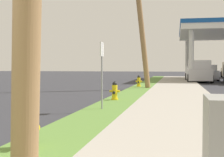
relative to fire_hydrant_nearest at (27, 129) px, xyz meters
The scene contains 8 objects.
fire_hydrant_nearest is the anchor object (origin of this frame).
fire_hydrant_second 7.69m from the fire_hydrant_nearest, 90.01° to the left, with size 0.42×0.38×0.74m.
fire_hydrant_third 16.02m from the fire_hydrant_nearest, 89.99° to the left, with size 0.42×0.37×0.74m.
utility_pole_midground 15.22m from the fire_hydrant_nearest, 89.27° to the left, with size 1.70×2.06×10.16m.
street_sign_post 5.10m from the fire_hydrant_nearest, 88.68° to the left, with size 0.05×0.36×2.12m.
car_white_by_near_pump 29.44m from the fire_hydrant_nearest, 79.28° to the left, with size 2.09×4.57×1.57m.
car_black_by_far_pump 32.86m from the fire_hydrant_nearest, 80.73° to the left, with size 2.11×4.58×1.57m.
truck_silver_at_far_bay 25.55m from the fire_hydrant_nearest, 80.08° to the left, with size 2.20×5.43×1.97m.
Camera 1 is at (2.94, -2.13, 1.50)m, focal length 51.04 mm.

